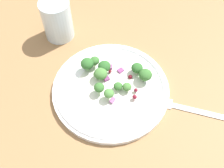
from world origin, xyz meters
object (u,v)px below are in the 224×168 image
broccoli_floret_0 (118,86)px  broccoli_floret_2 (87,64)px  fork (193,110)px  water_glass (57,20)px  broccoli_floret_1 (101,74)px  plate (112,89)px

broccoli_floret_0 → broccoli_floret_2: bearing=-120.1°
broccoli_floret_0 → fork: 16.65cm
broccoli_floret_0 → water_glass: (-15.62, -16.88, 2.67)cm
broccoli_floret_1 → water_glass: (-13.34, -12.75, 1.99)cm
fork → water_glass: bearing=-118.6°
water_glass → broccoli_floret_2: bearing=39.8°
plate → broccoli_floret_2: broccoli_floret_2 is taller
broccoli_floret_2 → broccoli_floret_1: bearing=58.3°
plate → fork: 17.90cm
plate → broccoli_floret_1: broccoli_floret_1 is taller
plate → fork: plate is taller
water_glass → plate: bearing=45.3°
broccoli_floret_0 → fork: (2.47, 16.33, -2.15)cm
plate → water_glass: bearing=-134.7°
fork → water_glass: water_glass is taller
broccoli_floret_0 → broccoli_floret_2: size_ratio=0.66×
broccoli_floret_1 → broccoli_floret_2: 3.96cm
broccoli_floret_0 → broccoli_floret_1: 4.77cm
broccoli_floret_2 → fork: bearing=74.0°
fork → water_glass: 38.12cm
broccoli_floret_1 → water_glass: water_glass is taller
plate → broccoli_floret_1: (-2.05, -2.78, 2.22)cm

